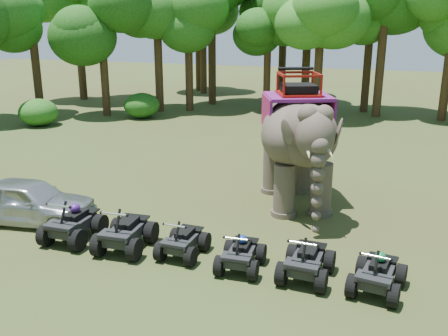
{
  "coord_description": "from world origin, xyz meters",
  "views": [
    {
      "loc": [
        4.93,
        -13.22,
        6.52
      ],
      "look_at": [
        0.0,
        1.2,
        1.9
      ],
      "focal_mm": 40.0,
      "sensor_mm": 36.0,
      "label": 1
    }
  ],
  "objects": [
    {
      "name": "ground",
      "position": [
        0.0,
        0.0,
        0.0
      ],
      "size": [
        110.0,
        110.0,
        0.0
      ],
      "primitive_type": "plane",
      "color": "#47381E",
      "rests_on": "ground"
    },
    {
      "name": "elephant",
      "position": [
        1.82,
        3.85,
        2.4
      ],
      "size": [
        4.55,
        6.25,
        4.81
      ],
      "primitive_type": null,
      "rotation": [
        0.0,
        0.0,
        0.4
      ],
      "color": "#4C4037",
      "rests_on": "ground"
    },
    {
      "name": "parked_car",
      "position": [
        -6.11,
        -0.81,
        0.75
      ],
      "size": [
        4.58,
        2.32,
        1.49
      ],
      "primitive_type": "imported",
      "rotation": [
        0.0,
        0.0,
        1.7
      ],
      "color": "#BABCC1",
      "rests_on": "ground"
    },
    {
      "name": "atv_0",
      "position": [
        -3.91,
        -1.5,
        0.69
      ],
      "size": [
        1.36,
        1.86,
        1.37
      ],
      "primitive_type": null,
      "rotation": [
        0.0,
        0.0,
        0.01
      ],
      "color": "black",
      "rests_on": "ground"
    },
    {
      "name": "atv_1",
      "position": [
        -2.1,
        -1.54,
        0.69
      ],
      "size": [
        1.47,
        1.94,
        1.38
      ],
      "primitive_type": null,
      "rotation": [
        0.0,
        0.0,
        0.06
      ],
      "color": "black",
      "rests_on": "ground"
    },
    {
      "name": "atv_2",
      "position": [
        -0.35,
        -1.37,
        0.58
      ],
      "size": [
        1.17,
        1.58,
        1.15
      ],
      "primitive_type": null,
      "rotation": [
        0.0,
        0.0,
        -0.03
      ],
      "color": "black",
      "rests_on": "ground"
    },
    {
      "name": "atv_3",
      "position": [
        1.44,
        -1.61,
        0.57
      ],
      "size": [
        1.2,
        1.59,
        1.14
      ],
      "primitive_type": null,
      "rotation": [
        0.0,
        0.0,
        0.05
      ],
      "color": "black",
      "rests_on": "ground"
    },
    {
      "name": "atv_4",
      "position": [
        3.19,
        -1.54,
        0.64
      ],
      "size": [
        1.33,
        1.77,
        1.27
      ],
      "primitive_type": null,
      "rotation": [
        0.0,
        0.0,
        -0.05
      ],
      "color": "black",
      "rests_on": "ground"
    },
    {
      "name": "atv_5",
      "position": [
        4.96,
        -1.62,
        0.61
      ],
      "size": [
        1.44,
        1.82,
        1.23
      ],
      "primitive_type": null,
      "rotation": [
        0.0,
        0.0,
        -0.15
      ],
      "color": "black",
      "rests_on": "ground"
    },
    {
      "name": "tree_0",
      "position": [
        0.0,
        20.55,
        4.45
      ],
      "size": [
        6.24,
        6.24,
        8.91
      ],
      "primitive_type": null,
      "color": "#195114",
      "rests_on": "ground"
    },
    {
      "name": "tree_1",
      "position": [
        3.87,
        22.06,
        4.5
      ],
      "size": [
        6.29,
        6.29,
        8.99
      ],
      "primitive_type": null,
      "color": "#195114",
      "rests_on": "ground"
    },
    {
      "name": "tree_28",
      "position": [
        -18.0,
        14.81,
        4.08
      ],
      "size": [
        5.71,
        5.71,
        8.16
      ],
      "primitive_type": null,
      "color": "#195114",
      "rests_on": "ground"
    },
    {
      "name": "tree_29",
      "position": [
        -13.79,
        16.46,
        3.95
      ],
      "size": [
        5.53,
        5.53,
        7.9
      ],
      "primitive_type": null,
      "color": "#195114",
      "rests_on": "ground"
    },
    {
      "name": "tree_30",
      "position": [
        -11.04,
        19.17,
        4.45
      ],
      "size": [
        6.22,
        6.22,
        8.89
      ],
      "primitive_type": null,
      "color": "#195114",
      "rests_on": "ground"
    },
    {
      "name": "tree_31",
      "position": [
        -8.54,
        23.33,
        4.88
      ],
      "size": [
        6.83,
        6.83,
        9.75
      ],
      "primitive_type": null,
      "color": "#195114",
      "rests_on": "ground"
    },
    {
      "name": "tree_32",
      "position": [
        -3.87,
        22.06,
        3.44
      ],
      "size": [
        4.81,
        4.81,
        6.87
      ],
      "primitive_type": null,
      "color": "#195114",
      "rests_on": "ground"
    },
    {
      "name": "tree_34",
      "position": [
        -1.55,
        24.76,
        5.14
      ],
      "size": [
        7.2,
        7.2,
        10.29
      ],
      "primitive_type": null,
      "color": "#195114",
      "rests_on": "ground"
    },
    {
      "name": "tree_35",
      "position": [
        -12.26,
        29.91,
        4.72
      ],
      "size": [
        6.61,
        6.61,
        9.45
      ],
      "primitive_type": null,
      "color": "#195114",
      "rests_on": "ground"
    },
    {
      "name": "tree_36",
      "position": [
        -11.26,
        28.47,
        5.24
      ],
      "size": [
        7.34,
        7.34,
        10.49
      ],
      "primitive_type": null,
      "color": "#195114",
      "rests_on": "ground"
    },
    {
      "name": "tree_38",
      "position": [
        2.94,
        23.77,
        4.09
      ],
      "size": [
        5.73,
        5.73,
        8.18
      ],
      "primitive_type": null,
      "color": "#195114",
      "rests_on": "ground"
    },
    {
      "name": "tree_40",
      "position": [
        -4.02,
        27.71,
        5.15
      ],
      "size": [
        7.2,
        7.2,
        10.29
      ],
      "primitive_type": null,
      "color": "#195114",
      "rests_on": "ground"
    },
    {
      "name": "tree_41",
      "position": [
        -19.46,
        22.09,
        5.48
      ],
      "size": [
        7.67,
        7.67,
        10.96
      ],
      "primitive_type": null,
      "color": "#195114",
      "rests_on": "ground"
    },
    {
      "name": "tree_42",
      "position": [
        -9.12,
        20.16,
        4.28
      ],
      "size": [
        6.0,
        6.0,
        8.57
      ],
      "primitive_type": null,
      "color": "#195114",
      "rests_on": "ground"
    }
  ]
}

